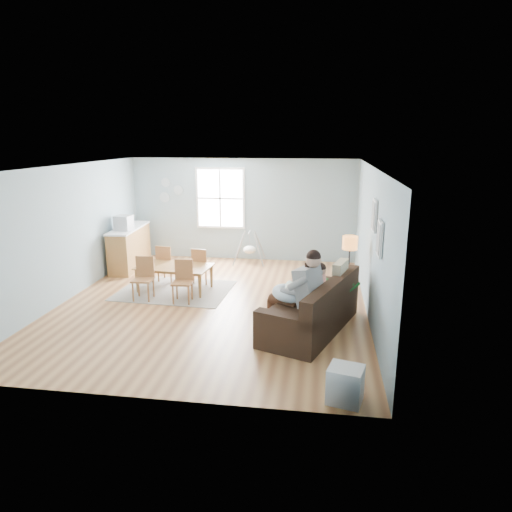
% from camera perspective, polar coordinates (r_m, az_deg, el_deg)
% --- Properties ---
extents(room, '(8.40, 9.40, 3.90)m').
position_cam_1_polar(room, '(8.70, -5.72, 9.25)').
color(room, '#955A34').
extents(window, '(1.32, 0.08, 1.62)m').
position_cam_1_polar(window, '(12.27, -4.47, 7.20)').
color(window, white).
rests_on(window, room).
extents(pictures, '(0.05, 1.34, 0.74)m').
position_cam_1_polar(pictures, '(7.54, 14.85, 3.62)').
color(pictures, white).
rests_on(pictures, room).
extents(wall_plates, '(0.67, 0.02, 0.66)m').
position_cam_1_polar(wall_plates, '(12.64, -10.76, 8.03)').
color(wall_plates, '#8B9EA7').
rests_on(wall_plates, room).
extents(sofa, '(1.72, 2.49, 0.93)m').
position_cam_1_polar(sofa, '(7.92, 7.24, -6.97)').
color(sofa, black).
rests_on(sofa, room).
extents(green_throw, '(1.30, 1.20, 0.04)m').
position_cam_1_polar(green_throw, '(8.53, 8.65, -3.56)').
color(green_throw, '#124F1B').
rests_on(green_throw, sofa).
extents(beige_pillow, '(0.30, 0.57, 0.55)m').
position_cam_1_polar(beige_pillow, '(8.21, 10.46, -2.52)').
color(beige_pillow, tan).
rests_on(beige_pillow, sofa).
extents(father, '(1.14, 0.87, 1.51)m').
position_cam_1_polar(father, '(7.52, 5.43, -4.20)').
color(father, gray).
rests_on(father, sofa).
extents(nursing_pillow, '(0.77, 0.77, 0.24)m').
position_cam_1_polar(nursing_pillow, '(7.61, 4.19, -4.67)').
color(nursing_pillow, silver).
rests_on(nursing_pillow, father).
extents(infant, '(0.15, 0.42, 0.16)m').
position_cam_1_polar(infant, '(7.62, 4.26, -3.86)').
color(infant, silver).
rests_on(infant, nursing_pillow).
extents(toddler, '(0.61, 0.45, 0.91)m').
position_cam_1_polar(toddler, '(7.98, 7.35, -3.33)').
color(toddler, white).
rests_on(toddler, sofa).
extents(floor_lamp, '(0.28, 0.28, 1.42)m').
position_cam_1_polar(floor_lamp, '(8.84, 11.64, 0.88)').
color(floor_lamp, black).
rests_on(floor_lamp, room).
extents(storage_cube, '(0.50, 0.47, 0.47)m').
position_cam_1_polar(storage_cube, '(6.02, 11.02, -15.48)').
color(storage_cube, silver).
rests_on(storage_cube, room).
extents(rug, '(2.42, 1.89, 0.01)m').
position_cam_1_polar(rug, '(10.07, -10.09, -4.25)').
color(rug, '#9B978D').
rests_on(rug, room).
extents(dining_table, '(1.64, 1.02, 0.55)m').
position_cam_1_polar(dining_table, '(9.99, -10.16, -2.79)').
color(dining_table, brown).
rests_on(dining_table, rug).
extents(chair_sw, '(0.41, 0.41, 0.88)m').
position_cam_1_polar(chair_sw, '(9.58, -13.84, -2.38)').
color(chair_sw, '#A06637').
rests_on(chair_sw, rug).
extents(chair_se, '(0.41, 0.41, 0.85)m').
position_cam_1_polar(chair_se, '(9.27, -9.11, -2.80)').
color(chair_se, '#A06637').
rests_on(chair_se, rug).
extents(chair_nw, '(0.43, 0.43, 0.86)m').
position_cam_1_polar(chair_nw, '(10.60, -11.23, -0.67)').
color(chair_nw, '#A06637').
rests_on(chair_nw, rug).
extents(chair_ne, '(0.43, 0.43, 0.83)m').
position_cam_1_polar(chair_ne, '(10.33, -6.91, -1.01)').
color(chair_ne, '#A06637').
rests_on(chair_ne, rug).
extents(counter, '(0.68, 1.89, 1.04)m').
position_cam_1_polar(counter, '(11.99, -15.50, 1.07)').
color(counter, brown).
rests_on(counter, room).
extents(monitor, '(0.40, 0.38, 0.36)m').
position_cam_1_polar(monitor, '(11.52, -16.24, 4.01)').
color(monitor, '#A3A3A7').
rests_on(monitor, counter).
extents(baby_swing, '(0.86, 0.87, 0.84)m').
position_cam_1_polar(baby_swing, '(12.00, -0.81, 0.88)').
color(baby_swing, '#A3A3A7').
rests_on(baby_swing, room).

